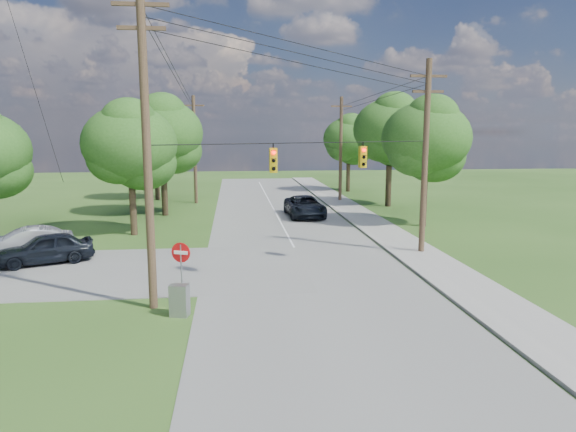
{
  "coord_description": "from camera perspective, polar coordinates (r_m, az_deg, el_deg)",
  "views": [
    {
      "loc": [
        -1.47,
        -18.96,
        6.68
      ],
      "look_at": [
        1.1,
        5.0,
        2.73
      ],
      "focal_mm": 32.0,
      "sensor_mm": 36.0,
      "label": 1
    }
  ],
  "objects": [
    {
      "name": "pole_sw",
      "position": [
        19.61,
        -15.44,
        7.67
      ],
      "size": [
        2.0,
        0.32,
        12.0
      ],
      "color": "brown",
      "rests_on": "ground"
    },
    {
      "name": "tree_e_near",
      "position": [
        37.46,
        15.11,
        8.35
      ],
      "size": [
        6.2,
        6.2,
        8.81
      ],
      "color": "#3F2E1F",
      "rests_on": "ground"
    },
    {
      "name": "tree_e_mid",
      "position": [
        47.08,
        11.29,
        9.42
      ],
      "size": [
        6.6,
        6.6,
        9.64
      ],
      "color": "#3F2E1F",
      "rests_on": "ground"
    },
    {
      "name": "tree_e_far",
      "position": [
        58.42,
        6.78,
        8.51
      ],
      "size": [
        5.8,
        5.8,
        8.32
      ],
      "color": "#3F2E1F",
      "rests_on": "ground"
    },
    {
      "name": "car_cross_silver",
      "position": [
        30.93,
        -27.14,
        -2.64
      ],
      "size": [
        5.07,
        3.23,
        1.58
      ],
      "primitive_type": "imported",
      "rotation": [
        0.0,
        0.0,
        -1.22
      ],
      "color": "silver",
      "rests_on": "cross_road"
    },
    {
      "name": "tree_w_far",
      "position": [
        52.5,
        -14.54,
        8.56
      ],
      "size": [
        6.0,
        6.0,
        8.73
      ],
      "color": "#3F2E1F",
      "rests_on": "ground"
    },
    {
      "name": "tree_w_mid",
      "position": [
        42.32,
        -13.8,
        8.92
      ],
      "size": [
        6.4,
        6.4,
        9.22
      ],
      "color": "#3F2E1F",
      "rests_on": "ground"
    },
    {
      "name": "ground",
      "position": [
        20.15,
        -1.61,
        -10.04
      ],
      "size": [
        140.0,
        140.0,
        0.0
      ],
      "primitive_type": "plane",
      "color": "#2C4F1A",
      "rests_on": "ground"
    },
    {
      "name": "pole_north_e",
      "position": [
        50.07,
        5.88,
        7.5
      ],
      "size": [
        2.0,
        0.32,
        10.0
      ],
      "color": "brown",
      "rests_on": "ground"
    },
    {
      "name": "sidewalk_east",
      "position": [
        26.85,
        16.42,
        -5.34
      ],
      "size": [
        2.6,
        100.0,
        0.12
      ],
      "primitive_type": "cube",
      "color": "#A19E96",
      "rests_on": "ground"
    },
    {
      "name": "do_not_enter_sign",
      "position": [
        20.66,
        -11.8,
        -4.68
      ],
      "size": [
        0.76,
        0.32,
        2.41
      ],
      "rotation": [
        0.0,
        0.0,
        -0.37
      ],
      "color": "gray",
      "rests_on": "ground"
    },
    {
      "name": "pole_north_w",
      "position": [
        49.11,
        -10.33,
        7.36
      ],
      "size": [
        2.0,
        0.32,
        10.0
      ],
      "color": "brown",
      "rests_on": "ground"
    },
    {
      "name": "main_road",
      "position": [
        25.11,
        2.06,
        -6.08
      ],
      "size": [
        10.0,
        100.0,
        0.03
      ],
      "primitive_type": "cube",
      "color": "gray",
      "rests_on": "ground"
    },
    {
      "name": "car_cross_dark",
      "position": [
        29.0,
        -25.34,
        -3.25
      ],
      "size": [
        4.96,
        3.58,
        1.57
      ],
      "primitive_type": "imported",
      "rotation": [
        0.0,
        0.0,
        -1.15
      ],
      "color": "black",
      "rests_on": "cross_road"
    },
    {
      "name": "pole_ne",
      "position": [
        28.91,
        15.01,
        6.6
      ],
      "size": [
        2.0,
        0.32,
        10.5
      ],
      "color": "brown",
      "rests_on": "ground"
    },
    {
      "name": "traffic_signals",
      "position": [
        23.76,
        3.67,
        6.45
      ],
      "size": [
        4.91,
        3.27,
        1.05
      ],
      "color": "gold",
      "rests_on": "ground"
    },
    {
      "name": "tree_w_near",
      "position": [
        34.59,
        -17.16,
        7.66
      ],
      "size": [
        6.0,
        6.0,
        8.4
      ],
      "color": "#3F2E1F",
      "rests_on": "ground"
    },
    {
      "name": "power_lines",
      "position": [
        30.74,
        -0.57,
        13.93
      ],
      "size": [
        13.93,
        29.62,
        4.93
      ],
      "color": "black",
      "rests_on": "ground"
    },
    {
      "name": "control_cabinet",
      "position": [
        19.41,
        -11.96,
        -9.16
      ],
      "size": [
        0.75,
        0.62,
        1.19
      ],
      "primitive_type": "cube",
      "rotation": [
        0.0,
        0.0,
        -0.25
      ],
      "color": "gray",
      "rests_on": "ground"
    },
    {
      "name": "car_main_north",
      "position": [
        40.7,
        1.87,
        1.08
      ],
      "size": [
        2.95,
        6.01,
        1.64
      ],
      "primitive_type": "imported",
      "rotation": [
        0.0,
        0.0,
        0.04
      ],
      "color": "black",
      "rests_on": "main_road"
    }
  ]
}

